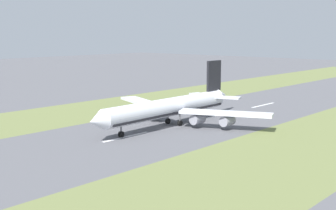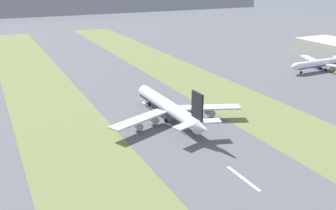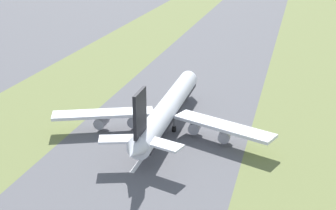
{
  "view_description": "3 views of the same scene",
  "coord_description": "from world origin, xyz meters",
  "views": [
    {
      "loc": [
        -97.21,
        111.64,
        30.35
      ],
      "look_at": [
        1.0,
        -1.33,
        7.0
      ],
      "focal_mm": 50.0,
      "sensor_mm": 36.0,
      "label": 1
    },
    {
      "loc": [
        -72.22,
        -154.72,
        65.35
      ],
      "look_at": [
        1.0,
        -1.33,
        7.0
      ],
      "focal_mm": 42.0,
      "sensor_mm": 36.0,
      "label": 2
    },
    {
      "loc": [
        35.69,
        -124.0,
        56.41
      ],
      "look_at": [
        1.0,
        -1.33,
        7.0
      ],
      "focal_mm": 50.0,
      "sensor_mm": 36.0,
      "label": 3
    }
  ],
  "objects": [
    {
      "name": "ground_plane",
      "position": [
        0.0,
        0.0,
        0.0
      ],
      "size": [
        800.0,
        800.0,
        0.0
      ],
      "primitive_type": "plane",
      "color": "#56565B"
    },
    {
      "name": "centreline_dash_near",
      "position": [
        0.0,
        -61.33,
        0.01
      ],
      "size": [
        1.2,
        18.0,
        0.01
      ],
      "primitive_type": "cube",
      "color": "silver",
      "rests_on": "ground"
    },
    {
      "name": "centreline_dash_mid",
      "position": [
        0.0,
        -21.33,
        0.01
      ],
      "size": [
        1.2,
        18.0,
        0.01
      ],
      "primitive_type": "cube",
      "color": "silver",
      "rests_on": "ground"
    },
    {
      "name": "grass_median_west",
      "position": [
        -45.0,
        0.0,
        0.0
      ],
      "size": [
        40.0,
        600.0,
        0.01
      ],
      "primitive_type": "cube",
      "color": "olive",
      "rests_on": "ground"
    },
    {
      "name": "grass_median_east",
      "position": [
        45.0,
        0.0,
        0.0
      ],
      "size": [
        40.0,
        600.0,
        0.01
      ],
      "primitive_type": "cube",
      "color": "olive",
      "rests_on": "ground"
    },
    {
      "name": "airplane_main_jet",
      "position": [
        1.03,
        -3.23,
        6.02
      ],
      "size": [
        64.13,
        67.08,
        20.2
      ],
      "color": "silver",
      "rests_on": "ground"
    },
    {
      "name": "apron_car",
      "position": [
        138.69,
        26.56,
        1.0
      ],
      "size": [
        4.74,
        3.05,
        2.03
      ],
      "color": "gold",
      "rests_on": "ground"
    },
    {
      "name": "airplane_parked_apron",
      "position": [
        137.93,
        38.14,
        5.15
      ],
      "size": [
        57.42,
        54.78,
        17.27
      ],
      "color": "white",
      "rests_on": "ground"
    },
    {
      "name": "centreline_dash_far",
      "position": [
        0.0,
        18.67,
        0.01
      ],
      "size": [
        1.2,
        18.0,
        0.01
      ],
      "primitive_type": "cube",
      "color": "silver",
      "rests_on": "ground"
    }
  ]
}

